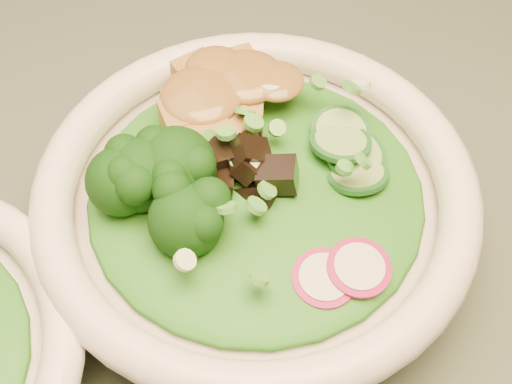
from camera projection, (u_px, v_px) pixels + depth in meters
name	position (u px, v px, depth m)	size (l,w,h in m)	color
salad_bowl	(256.00, 210.00, 0.47)	(0.28, 0.28, 0.08)	white
lettuce_bed	(256.00, 191.00, 0.45)	(0.21, 0.21, 0.03)	#175812
broccoli_florets	(154.00, 208.00, 0.42)	(0.08, 0.07, 0.05)	black
radish_slices	(304.00, 276.00, 0.41)	(0.12, 0.04, 0.02)	#920B45
cucumber_slices	(357.00, 150.00, 0.45)	(0.07, 0.07, 0.04)	#7DA75D
mushroom_heap	(249.00, 161.00, 0.45)	(0.07, 0.07, 0.04)	black
tofu_cubes	(224.00, 104.00, 0.48)	(0.09, 0.06, 0.04)	olive
peanut_sauce	(223.00, 90.00, 0.47)	(0.07, 0.06, 0.02)	brown
scallion_garnish	(256.00, 166.00, 0.43)	(0.20, 0.20, 0.03)	#4DA038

